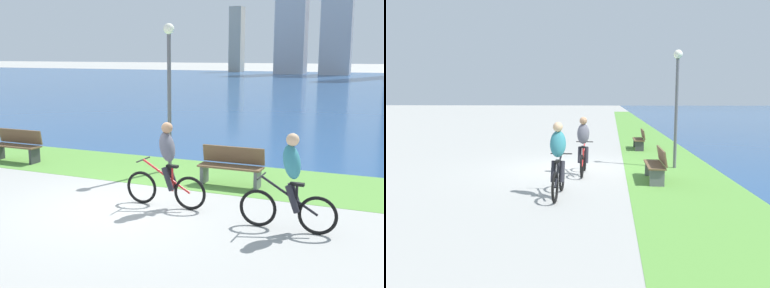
% 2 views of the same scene
% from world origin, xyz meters
% --- Properties ---
extents(ground_plane, '(300.00, 300.00, 0.00)m').
position_xyz_m(ground_plane, '(0.00, 0.00, 0.00)').
color(ground_plane, '#9E9E99').
extents(grass_strip_bayside, '(120.00, 2.91, 0.01)m').
position_xyz_m(grass_strip_bayside, '(0.00, 3.11, 0.00)').
color(grass_strip_bayside, '#59933D').
rests_on(grass_strip_bayside, ground).
extents(bay_water_surface, '(300.00, 72.01, 0.00)m').
position_xyz_m(bay_water_surface, '(0.00, 40.57, 0.00)').
color(bay_water_surface, navy).
rests_on(bay_water_surface, ground).
extents(cyclist_lead, '(1.75, 0.52, 1.71)m').
position_xyz_m(cyclist_lead, '(0.86, 0.40, 0.84)').
color(cyclist_lead, black).
rests_on(cyclist_lead, ground).
extents(cyclist_trailing, '(1.71, 0.52, 1.71)m').
position_xyz_m(cyclist_trailing, '(3.39, 0.03, 0.84)').
color(cyclist_trailing, black).
rests_on(cyclist_trailing, ground).
extents(bench_near_path, '(1.50, 0.47, 0.90)m').
position_xyz_m(bench_near_path, '(1.51, 2.46, 0.45)').
color(bench_near_path, brown).
rests_on(bench_near_path, ground).
extents(bench_far_along_path, '(1.50, 0.47, 0.90)m').
position_xyz_m(bench_far_along_path, '(-4.92, 2.49, 0.45)').
color(bench_far_along_path, brown).
rests_on(bench_far_along_path, ground).
extents(lamppost_tall, '(0.28, 0.28, 3.78)m').
position_xyz_m(lamppost_tall, '(-0.48, 3.28, 2.49)').
color(lamppost_tall, '#595960').
rests_on(lamppost_tall, ground).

